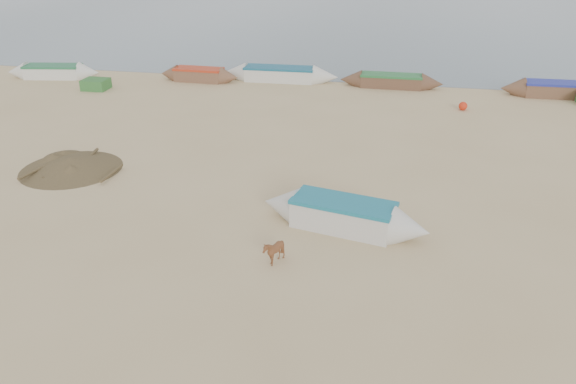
# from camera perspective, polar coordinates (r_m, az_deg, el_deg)

# --- Properties ---
(ground) EXTENTS (140.00, 140.00, 0.00)m
(ground) POSITION_cam_1_polar(r_m,az_deg,el_deg) (15.00, -2.99, -9.95)
(ground) COLOR tan
(ground) RESTS_ON ground
(calf_front) EXTENTS (0.91, 0.86, 0.80)m
(calf_front) POSITION_cam_1_polar(r_m,az_deg,el_deg) (15.86, -1.46, -6.05)
(calf_front) COLOR brown
(calf_front) RESTS_ON ground
(near_canoe) EXTENTS (5.58, 2.39, 0.95)m
(near_canoe) POSITION_cam_1_polar(r_m,az_deg,el_deg) (17.69, 5.61, -2.31)
(near_canoe) COLOR silver
(near_canoe) RESTS_ON ground
(debris_pile) EXTENTS (4.82, 4.82, 0.47)m
(debris_pile) POSITION_cam_1_polar(r_m,az_deg,el_deg) (23.61, -21.21, 2.71)
(debris_pile) COLOR brown
(debris_pile) RESTS_ON ground
(waterline_canoes) EXTENTS (60.09, 4.27, 0.87)m
(waterline_canoes) POSITION_cam_1_polar(r_m,az_deg,el_deg) (34.12, 1.58, 11.44)
(waterline_canoes) COLOR brown
(waterline_canoes) RESTS_ON ground
(beach_clutter) EXTENTS (45.22, 5.45, 0.64)m
(beach_clutter) POSITION_cam_1_polar(r_m,az_deg,el_deg) (32.56, 12.02, 10.01)
(beach_clutter) COLOR #326A30
(beach_clutter) RESTS_ON ground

